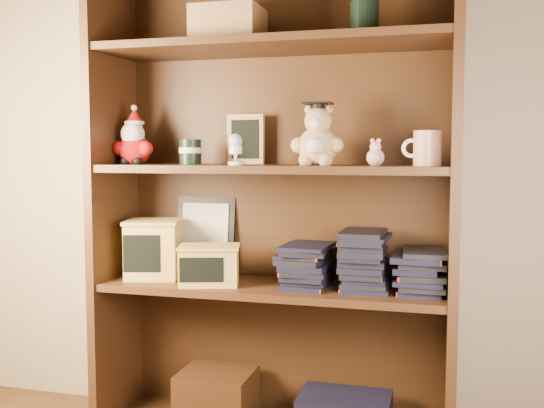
{
  "coord_description": "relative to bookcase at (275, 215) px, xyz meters",
  "views": [
    {
      "loc": [
        0.34,
        -0.73,
        1.0
      ],
      "look_at": [
        -0.21,
        1.3,
        0.82
      ],
      "focal_mm": 42.0,
      "sensor_mm": 36.0,
      "label": 1
    }
  ],
  "objects": [
    {
      "name": "book_stack_left",
      "position": [
        0.12,
        -0.05,
        -0.16
      ],
      "size": [
        0.14,
        0.2,
        0.14
      ],
      "color": "black",
      "rests_on": "shelf_lower"
    },
    {
      "name": "teacher_mug",
      "position": [
        0.5,
        -0.05,
        0.23
      ],
      "size": [
        0.12,
        0.09,
        0.11
      ],
      "color": "silver",
      "rests_on": "shelf_upper"
    },
    {
      "name": "shelf_lower",
      "position": [
        0.0,
        -0.05,
        -0.24
      ],
      "size": [
        1.14,
        0.33,
        0.02
      ],
      "color": "#3F2412",
      "rests_on": "ground"
    },
    {
      "name": "pink_figurine",
      "position": [
        0.34,
        -0.05,
        0.2
      ],
      "size": [
        0.06,
        0.06,
        0.09
      ],
      "color": "#D5A8A4",
      "rests_on": "shelf_upper"
    },
    {
      "name": "shelf_upper",
      "position": [
        0.0,
        -0.05,
        0.16
      ],
      "size": [
        1.14,
        0.33,
        0.02
      ],
      "color": "#3F2412",
      "rests_on": "ground"
    },
    {
      "name": "treats_box",
      "position": [
        -0.43,
        -0.05,
        -0.13
      ],
      "size": [
        0.23,
        0.23,
        0.2
      ],
      "color": "tan",
      "rests_on": "shelf_lower"
    },
    {
      "name": "certificate_frame",
      "position": [
        -0.29,
        0.09,
        -0.09
      ],
      "size": [
        0.22,
        0.06,
        0.28
      ],
      "color": "black",
      "rests_on": "shelf_lower"
    },
    {
      "name": "santa_plush",
      "position": [
        -0.5,
        -0.06,
        0.25
      ],
      "size": [
        0.15,
        0.11,
        0.21
      ],
      "color": "#A50F0F",
      "rests_on": "shelf_upper"
    },
    {
      "name": "bookcase",
      "position": [
        0.0,
        0.0,
        0.0
      ],
      "size": [
        1.2,
        0.35,
        1.6
      ],
      "color": "#3F2412",
      "rests_on": "ground"
    },
    {
      "name": "book_stack_mid",
      "position": [
        0.31,
        -0.05,
        -0.13
      ],
      "size": [
        0.14,
        0.2,
        0.19
      ],
      "color": "black",
      "rests_on": "shelf_lower"
    },
    {
      "name": "chalkboard_plaque",
      "position": [
        -0.12,
        0.06,
        0.26
      ],
      "size": [
        0.14,
        0.08,
        0.17
      ],
      "color": "#9E7547",
      "rests_on": "shelf_upper"
    },
    {
      "name": "teachers_tin",
      "position": [
        -0.29,
        -0.05,
        0.21
      ],
      "size": [
        0.08,
        0.08,
        0.09
      ],
      "color": "black",
      "rests_on": "shelf_upper"
    },
    {
      "name": "pencils_box",
      "position": [
        -0.2,
        -0.12,
        -0.16
      ],
      "size": [
        0.23,
        0.19,
        0.13
      ],
      "color": "tan",
      "rests_on": "shelf_lower"
    },
    {
      "name": "egg_cup",
      "position": [
        -0.1,
        -0.13,
        0.23
      ],
      "size": [
        0.05,
        0.05,
        0.1
      ],
      "color": "white",
      "rests_on": "shelf_upper"
    },
    {
      "name": "grad_teddy_bear",
      "position": [
        0.16,
        -0.06,
        0.25
      ],
      "size": [
        0.17,
        0.15,
        0.21
      ],
      "color": "tan",
      "rests_on": "shelf_upper"
    },
    {
      "name": "book_stack_right",
      "position": [
        0.49,
        -0.05,
        -0.16
      ],
      "size": [
        0.14,
        0.2,
        0.13
      ],
      "color": "black",
      "rests_on": "shelf_lower"
    }
  ]
}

